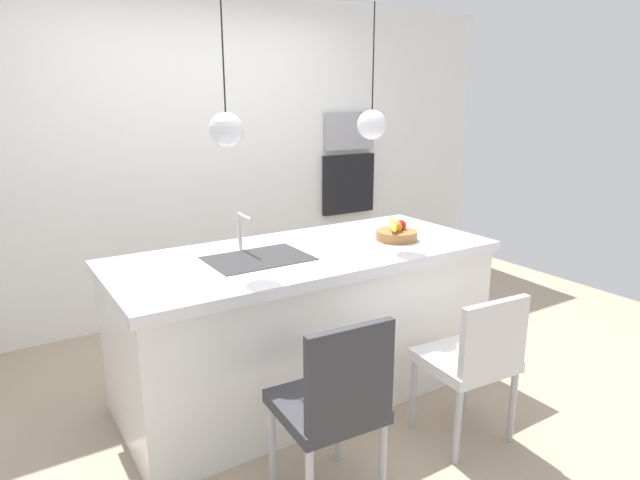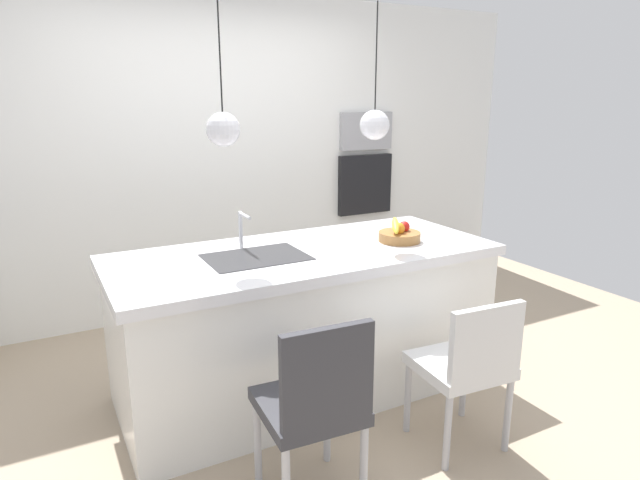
{
  "view_description": "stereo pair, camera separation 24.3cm",
  "coord_description": "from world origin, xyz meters",
  "px_view_note": "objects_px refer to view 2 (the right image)",
  "views": [
    {
      "loc": [
        -1.6,
        -2.66,
        1.79
      ],
      "look_at": [
        0.1,
        0.0,
        0.96
      ],
      "focal_mm": 30.74,
      "sensor_mm": 36.0,
      "label": 1
    },
    {
      "loc": [
        -1.39,
        -2.78,
        1.79
      ],
      "look_at": [
        0.1,
        0.0,
        0.96
      ],
      "focal_mm": 30.74,
      "sensor_mm": 36.0,
      "label": 2
    }
  ],
  "objects_px": {
    "chair_near": "(314,402)",
    "chair_middle": "(467,363)",
    "fruit_bowl": "(399,235)",
    "microwave": "(366,131)",
    "oven": "(364,184)"
  },
  "relations": [
    {
      "from": "fruit_bowl",
      "to": "chair_near",
      "type": "bearing_deg",
      "value": -141.33
    },
    {
      "from": "fruit_bowl",
      "to": "chair_middle",
      "type": "distance_m",
      "value": 0.96
    },
    {
      "from": "oven",
      "to": "chair_middle",
      "type": "distance_m",
      "value": 2.72
    },
    {
      "from": "chair_near",
      "to": "chair_middle",
      "type": "distance_m",
      "value": 0.88
    },
    {
      "from": "microwave",
      "to": "oven",
      "type": "height_order",
      "value": "microwave"
    },
    {
      "from": "fruit_bowl",
      "to": "microwave",
      "type": "bearing_deg",
      "value": 64.08
    },
    {
      "from": "oven",
      "to": "chair_middle",
      "type": "height_order",
      "value": "oven"
    },
    {
      "from": "fruit_bowl",
      "to": "chair_near",
      "type": "height_order",
      "value": "fruit_bowl"
    },
    {
      "from": "fruit_bowl",
      "to": "chair_near",
      "type": "distance_m",
      "value": 1.39
    },
    {
      "from": "microwave",
      "to": "fruit_bowl",
      "type": "bearing_deg",
      "value": -115.92
    },
    {
      "from": "oven",
      "to": "chair_near",
      "type": "height_order",
      "value": "oven"
    },
    {
      "from": "chair_middle",
      "to": "microwave",
      "type": "bearing_deg",
      "value": 68.71
    },
    {
      "from": "oven",
      "to": "chair_near",
      "type": "xyz_separation_m",
      "value": [
        -1.85,
        -2.5,
        -0.46
      ]
    },
    {
      "from": "oven",
      "to": "chair_middle",
      "type": "bearing_deg",
      "value": -111.29
    },
    {
      "from": "fruit_bowl",
      "to": "microwave",
      "type": "xyz_separation_m",
      "value": [
        0.81,
        1.68,
        0.52
      ]
    }
  ]
}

